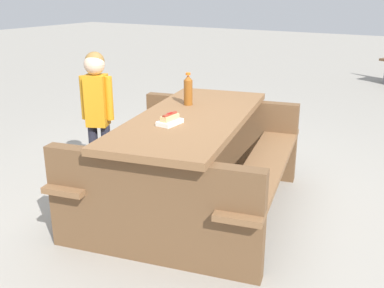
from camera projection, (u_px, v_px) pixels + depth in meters
The scene contains 5 objects.
ground_plane at pixel (192, 207), 3.58m from camera, with size 30.00×30.00×0.00m, color gray.
picnic_table at pixel (192, 154), 3.44m from camera, with size 2.06×1.75×0.75m.
soda_bottle at pixel (188, 90), 3.60m from camera, with size 0.07×0.07×0.26m.
hotdog_tray at pixel (170, 120), 3.10m from camera, with size 0.18×0.12×0.08m.
child_in_coat at pixel (97, 101), 3.84m from camera, with size 0.22×0.26×1.14m.
Camera 1 is at (2.76, 1.66, 1.64)m, focal length 42.43 mm.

